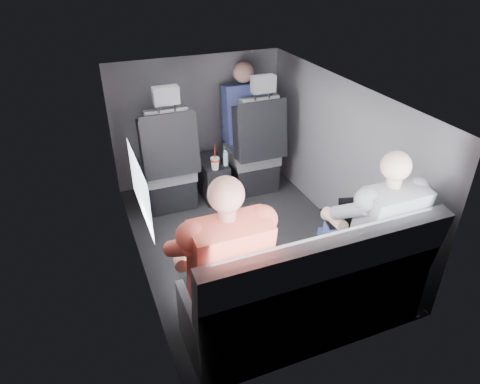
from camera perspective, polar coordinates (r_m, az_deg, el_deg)
name	(u,v)px	position (r m, az deg, el deg)	size (l,w,h in m)	color
floor	(245,241)	(3.83, 0.61, -6.60)	(2.60, 2.60, 0.00)	black
ceiling	(246,93)	(3.20, 0.75, 13.08)	(2.60, 2.60, 0.00)	#B2B2AD
panel_left	(133,196)	(3.27, -14.06, -0.48)	(0.02, 2.60, 1.35)	#56565B
panel_right	(340,156)	(3.87, 13.13, 4.64)	(0.02, 2.60, 1.35)	#56565B
panel_front	(198,121)	(4.59, -5.65, 9.44)	(1.80, 0.02, 1.35)	#56565B
panel_back	(333,274)	(2.52, 12.27, -10.67)	(1.80, 0.02, 1.35)	#56565B
side_window	(140,187)	(2.90, -13.22, 0.59)	(0.02, 0.75, 0.42)	white
seatbelt	(262,124)	(4.14, 2.91, 9.03)	(0.05, 0.01, 0.65)	black
front_seat_left	(169,170)	(4.19, -9.50, 2.93)	(0.52, 0.58, 1.26)	black
front_seat_right	(254,155)	(4.44, 1.87, 4.97)	(0.52, 0.58, 1.26)	black
center_console	(212,178)	(4.42, -3.74, 1.89)	(0.24, 0.48, 0.41)	black
rear_bench	(307,294)	(2.91, 8.90, -13.34)	(1.60, 0.57, 0.92)	#5B5B5F
soda_cup	(215,163)	(4.13, -3.34, 3.90)	(0.09, 0.09, 0.26)	white
water_bottle	(225,159)	(4.20, -1.95, 4.48)	(0.05, 0.05, 0.15)	#AFD0ED
laptop_white	(220,251)	(2.69, -2.68, -7.91)	(0.41, 0.46, 0.25)	white
laptop_black	(353,216)	(3.12, 14.85, -3.08)	(0.40, 0.40, 0.25)	black
passenger_rear_left	(222,265)	(2.56, -2.47, -9.72)	(0.55, 0.66, 1.29)	#37373C
passenger_rear_right	(372,228)	(3.02, 17.15, -4.63)	(0.52, 0.63, 1.25)	navy
passenger_front_right	(243,114)	(4.51, 0.44, 10.35)	(0.42, 0.42, 0.87)	navy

